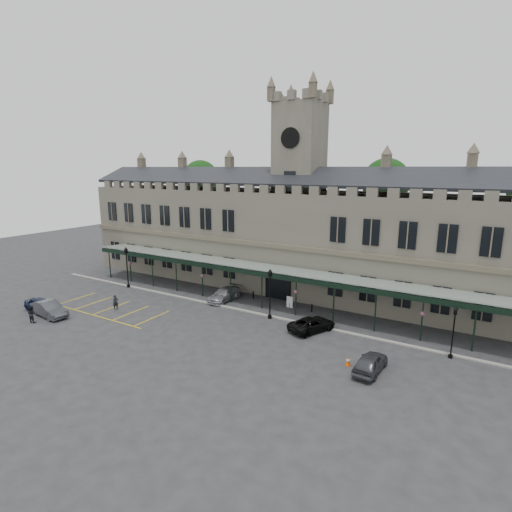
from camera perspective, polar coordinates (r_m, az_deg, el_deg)
The scene contains 22 objects.
ground at distance 37.61m, azimuth -4.77°, elevation -10.69°, with size 140.00×140.00×0.00m, color #2A2A2D.
station_building at distance 49.07m, azimuth 5.95°, elevation 2.69°, with size 60.00×10.36×17.30m.
clock_tower at distance 48.47m, azimuth 6.17°, elevation 10.47°, with size 5.60×5.60×24.80m.
canopy at distance 42.69m, azimuth 1.01°, elevation -4.35°, with size 50.00×4.10×4.30m.
kerb at distance 41.84m, azimuth -0.35°, elevation -8.09°, with size 60.00×0.40×0.12m, color gray.
parking_markings at distance 45.79m, azimuth -20.44°, elevation -7.15°, with size 16.00×6.00×0.01m, color gold, non-canonical shape.
tree_behind_left at distance 67.82m, azimuth -7.90°, elevation 10.75°, with size 6.00×6.00×16.00m.
tree_behind_mid at distance 54.43m, azimuth 18.04°, elevation 9.84°, with size 6.00×6.00×16.00m.
lamp_post_left at distance 52.31m, azimuth -17.97°, elevation -1.03°, with size 0.49×0.49×5.20m.
lamp_post_mid at distance 39.56m, azimuth 2.01°, elevation -4.77°, with size 0.49×0.49×5.13m.
lamp_post_right at distance 35.24m, azimuth 26.40°, elevation -9.15°, with size 0.41×0.41×4.33m.
traffic_cone at distance 32.28m, azimuth 13.02°, elevation -14.46°, with size 0.42×0.42×0.67m.
sign_board at distance 43.43m, azimuth 4.84°, elevation -6.58°, with size 0.73×0.07×1.25m.
bollard_left at distance 46.22m, azimuth -0.39°, elevation -5.59°, with size 0.15×0.15×0.85m, color black.
bollard_right at distance 42.46m, azimuth 7.98°, elevation -7.39°, with size 0.15×0.15×0.84m, color black.
car_left_a at distance 47.79m, azimuth -28.34°, elevation -6.16°, with size 1.69×4.20×1.43m, color black.
car_left_b at distance 45.89m, azimuth -27.44°, elevation -6.72°, with size 1.65×4.73×1.56m, color #3A3D42.
car_taxi at distance 45.70m, azimuth -4.53°, elevation -5.48°, with size 1.95×4.81×1.39m, color #93969A.
car_van at distance 37.75m, azimuth 8.00°, elevation -9.61°, with size 2.16×4.69×1.30m, color black.
car_right_a at distance 31.64m, azimuth 16.03°, elevation -14.44°, with size 1.68×4.18×1.42m, color #3A3D42.
person_a at distance 45.21m, azimuth -19.42°, elevation -6.25°, with size 0.58×0.38×1.59m, color black.
person_b at distance 44.88m, azimuth -29.38°, elevation -7.23°, with size 0.85×0.66×1.75m, color black.
Camera 1 is at (20.28, -27.99, 14.81)m, focal length 28.00 mm.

